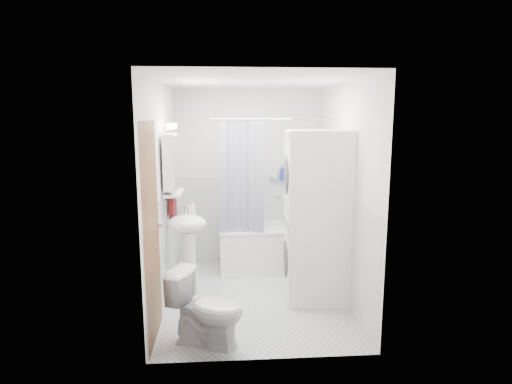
{
  "coord_description": "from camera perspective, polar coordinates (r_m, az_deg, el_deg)",
  "views": [
    {
      "loc": [
        -0.31,
        -4.61,
        2.04
      ],
      "look_at": [
        0.03,
        0.15,
        1.19
      ],
      "focal_mm": 30.0,
      "sensor_mm": 36.0,
      "label": 1
    }
  ],
  "objects": [
    {
      "name": "floor",
      "position": [
        5.05,
        -0.17,
        -13.68
      ],
      "size": [
        2.6,
        2.6,
        0.0
      ],
      "primitive_type": "plane",
      "color": "silver",
      "rests_on": "ground"
    },
    {
      "name": "tub_spout",
      "position": [
        6.04,
        4.37,
        -0.72
      ],
      "size": [
        0.04,
        0.12,
        0.04
      ],
      "primitive_type": "cylinder",
      "rotation": [
        1.57,
        0.0,
        0.0
      ],
      "color": "silver",
      "rests_on": "room_walls"
    },
    {
      "name": "curtain_rod",
      "position": [
        5.27,
        3.37,
        9.68
      ],
      "size": [
        1.72,
        0.02,
        0.02
      ],
      "primitive_type": "cylinder",
      "rotation": [
        0.0,
        1.57,
        0.0
      ],
      "color": "silver",
      "rests_on": "room_walls"
    },
    {
      "name": "soap_pump",
      "position": [
        5.0,
        -8.53,
        -2.58
      ],
      "size": [
        0.08,
        0.17,
        0.08
      ],
      "primitive_type": "imported",
      "color": "gray",
      "rests_on": "sink"
    },
    {
      "name": "wainscot",
      "position": [
        5.12,
        -0.4,
        -6.2
      ],
      "size": [
        1.98,
        2.58,
        2.58
      ],
      "color": "white",
      "rests_on": "ground"
    },
    {
      "name": "shower_caddy",
      "position": [
        5.99,
        4.89,
        1.55
      ],
      "size": [
        0.22,
        0.06,
        0.02
      ],
      "primitive_type": "cube",
      "color": "silver",
      "rests_on": "room_walls"
    },
    {
      "name": "sink",
      "position": [
        4.9,
        -9.12,
        -5.84
      ],
      "size": [
        0.44,
        0.37,
        1.04
      ],
      "color": "white",
      "rests_on": "ground"
    },
    {
      "name": "medicine_cabinet",
      "position": [
        4.77,
        -11.19,
        4.23
      ],
      "size": [
        0.13,
        0.5,
        0.71
      ],
      "color": "white",
      "rests_on": "room_walls"
    },
    {
      "name": "toilet",
      "position": [
        4.0,
        -6.55,
        -15.2
      ],
      "size": [
        0.77,
        0.61,
        0.67
      ],
      "primitive_type": "imported",
      "rotation": [
        0.0,
        0.0,
        1.18
      ],
      "color": "white",
      "rests_on": "ground"
    },
    {
      "name": "washer_dryer",
      "position": [
        4.77,
        8.04,
        -3.23
      ],
      "size": [
        0.71,
        0.7,
        1.89
      ],
      "rotation": [
        0.0,
        0.0,
        -0.05
      ],
      "color": "white",
      "rests_on": "ground"
    },
    {
      "name": "shampoo_a",
      "position": [
        5.95,
        2.38,
        2.25
      ],
      "size": [
        0.13,
        0.17,
        0.13
      ],
      "primitive_type": "imported",
      "color": "gray",
      "rests_on": "shower_caddy"
    },
    {
      "name": "shelf_cup",
      "position": [
        4.93,
        -10.73,
        0.88
      ],
      "size": [
        0.1,
        0.09,
        0.1
      ],
      "primitive_type": "imported",
      "color": "gray",
      "rests_on": "shelf"
    },
    {
      "name": "door",
      "position": [
        4.24,
        -12.6,
        -4.31
      ],
      "size": [
        0.05,
        2.0,
        2.0
      ],
      "color": "brown",
      "rests_on": "ground"
    },
    {
      "name": "shampoo_b",
      "position": [
        5.96,
        3.52,
        2.02
      ],
      "size": [
        0.08,
        0.21,
        0.08
      ],
      "primitive_type": "imported",
      "color": "#2934A5",
      "rests_on": "shower_caddy"
    },
    {
      "name": "towel",
      "position": [
        5.06,
        -11.13,
        1.5
      ],
      "size": [
        0.07,
        0.35,
        0.84
      ],
      "color": "#5E1A0D",
      "rests_on": "room_walls"
    },
    {
      "name": "shelf",
      "position": [
        4.82,
        -10.87,
        -0.09
      ],
      "size": [
        0.18,
        0.54,
        0.02
      ],
      "primitive_type": "cube",
      "color": "silver",
      "rests_on": "room_walls"
    },
    {
      "name": "shelf_bottle",
      "position": [
        4.67,
        -11.1,
        0.16
      ],
      "size": [
        0.07,
        0.18,
        0.07
      ],
      "primitive_type": "imported",
      "color": "gray",
      "rests_on": "shelf"
    },
    {
      "name": "shower_curtain",
      "position": [
        5.29,
        -1.93,
        1.54
      ],
      "size": [
        0.55,
        0.02,
        1.45
      ],
      "color": "#131545",
      "rests_on": "curtain_rod"
    },
    {
      "name": "bathtub",
      "position": [
        5.83,
        2.81,
        -6.99
      ],
      "size": [
        1.54,
        0.73,
        0.59
      ],
      "color": "white",
      "rests_on": "ground"
    },
    {
      "name": "room_walls",
      "position": [
        4.66,
        -0.18,
        3.31
      ],
      "size": [
        2.6,
        2.6,
        2.6
      ],
      "color": "white",
      "rests_on": "ground"
    }
  ]
}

